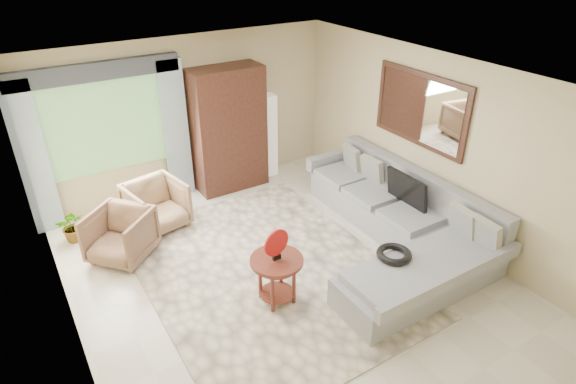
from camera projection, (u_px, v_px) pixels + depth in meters
ground at (286, 278)px, 6.28m from camera, size 6.00×6.00×0.00m
area_rug at (266, 270)px, 6.41m from camera, size 3.00×4.00×0.02m
sectional_sofa at (399, 227)px, 6.83m from camera, size 2.30×3.46×0.90m
tv_screen at (407, 190)px, 6.89m from camera, size 0.14×0.74×0.48m
garden_hose at (394, 254)px, 5.82m from camera, size 0.43×0.43×0.09m
coffee_table at (277, 279)px, 5.74m from camera, size 0.63×0.63×0.63m
red_disc at (276, 243)px, 5.48m from camera, size 0.34×0.08×0.34m
armchair_left at (120, 235)px, 6.52m from camera, size 1.08×1.08×0.71m
armchair_right at (156, 205)px, 7.20m from camera, size 0.92×0.94×0.73m
potted_plant at (73, 226)px, 6.94m from camera, size 0.51×0.47×0.48m
armoire at (228, 130)px, 8.05m from camera, size 1.20×0.55×2.10m
floor_lamp at (268, 136)px, 8.61m from camera, size 0.24×0.24×1.50m
window at (105, 127)px, 7.18m from camera, size 1.80×0.04×1.40m
curtain_left at (33, 160)px, 6.75m from camera, size 0.40×0.08×2.30m
curtain_right at (176, 131)px, 7.72m from camera, size 0.40×0.08×2.30m
valance at (95, 72)px, 6.72m from camera, size 2.40×0.12×0.26m
wall_mirror at (420, 109)px, 6.83m from camera, size 0.05×1.70×1.05m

